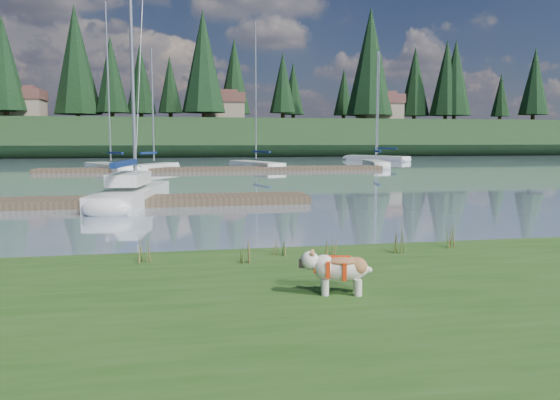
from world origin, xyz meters
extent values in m
plane|color=#8299AD|center=(0.00, 30.00, 0.00)|extent=(200.00, 200.00, 0.00)
cube|color=#2A4D1A|center=(0.00, -6.00, 0.17)|extent=(60.00, 9.00, 0.35)
cube|color=#1A3118|center=(0.00, 73.00, 2.50)|extent=(200.00, 20.00, 5.00)
cylinder|color=silver|center=(0.99, -4.81, 0.46)|extent=(0.11, 0.11, 0.22)
cylinder|color=silver|center=(1.04, -4.60, 0.46)|extent=(0.11, 0.11, 0.22)
cylinder|color=silver|center=(1.42, -4.91, 0.46)|extent=(0.11, 0.11, 0.22)
cylinder|color=silver|center=(1.47, -4.70, 0.46)|extent=(0.11, 0.11, 0.22)
ellipsoid|color=silver|center=(1.24, -4.76, 0.69)|extent=(0.79, 0.52, 0.34)
ellipsoid|color=#A0663C|center=(1.24, -4.76, 0.80)|extent=(0.57, 0.45, 0.12)
ellipsoid|color=silver|center=(0.82, -4.66, 0.80)|extent=(0.31, 0.31, 0.25)
cube|color=black|center=(0.71, -4.63, 0.76)|extent=(0.10, 0.14, 0.10)
cube|color=silver|center=(-2.63, 9.81, 0.22)|extent=(2.69, 7.38, 0.70)
ellipsoid|color=silver|center=(-2.10, 13.38, 0.22)|extent=(1.85, 2.18, 0.70)
cylinder|color=silver|center=(-2.54, 10.46, 6.27)|extent=(0.14, 0.14, 10.94)
cube|color=#0D1E4E|center=(-2.79, 8.76, 1.55)|extent=(0.68, 3.28, 0.20)
cube|color=silver|center=(-2.69, 9.41, 0.95)|extent=(1.52, 2.77, 0.45)
cube|color=#4C3D2C|center=(-4.00, 9.00, 0.15)|extent=(16.00, 2.00, 0.30)
cube|color=#4C3D2C|center=(2.00, 30.00, 0.15)|extent=(26.00, 2.20, 0.30)
cube|color=silver|center=(-5.85, 31.56, 0.22)|extent=(4.80, 7.49, 0.70)
ellipsoid|color=silver|center=(-7.49, 34.94, 0.22)|extent=(2.36, 2.55, 0.70)
cylinder|color=silver|center=(-5.85, 31.56, 6.66)|extent=(0.12, 0.12, 11.72)
cube|color=#0D1E4E|center=(-5.41, 30.64, 1.40)|extent=(1.48, 2.77, 0.20)
cube|color=silver|center=(-2.60, 30.69, 0.22)|extent=(3.69, 5.18, 0.70)
ellipsoid|color=silver|center=(-1.28, 32.98, 0.22)|extent=(1.72, 1.83, 0.70)
cylinder|color=silver|center=(-2.60, 30.69, 4.96)|extent=(0.12, 0.12, 8.33)
cube|color=#0D1E4E|center=(-2.97, 30.06, 1.40)|extent=(1.23, 1.92, 0.20)
cube|color=silver|center=(5.56, 33.23, 0.22)|extent=(3.85, 7.31, 0.70)
ellipsoid|color=silver|center=(4.41, 36.62, 0.22)|extent=(2.11, 2.36, 0.70)
cylinder|color=silver|center=(5.56, 33.23, 6.31)|extent=(0.12, 0.12, 11.02)
cube|color=#0D1E4E|center=(5.88, 32.30, 1.40)|extent=(1.11, 2.76, 0.20)
cube|color=silver|center=(15.95, 33.00, 0.22)|extent=(2.30, 5.98, 0.70)
ellipsoid|color=silver|center=(16.45, 35.88, 0.22)|extent=(1.53, 1.79, 0.70)
cylinder|color=silver|center=(15.95, 33.00, 5.30)|extent=(0.12, 0.12, 9.01)
cube|color=#0D1E4E|center=(15.82, 32.22, 1.40)|extent=(0.59, 2.32, 0.20)
cube|color=silver|center=(21.20, 46.41, 0.22)|extent=(5.64, 7.16, 0.70)
ellipsoid|color=silver|center=(19.08, 49.51, 0.22)|extent=(2.51, 2.61, 0.70)
cylinder|color=silver|center=(21.20, 46.41, 6.40)|extent=(0.12, 0.12, 11.19)
cube|color=#0D1E4E|center=(21.78, 45.57, 1.40)|extent=(1.85, 2.58, 0.20)
cone|color=#475B23|center=(0.11, -2.66, 0.58)|extent=(0.03, 0.03, 0.46)
cone|color=brown|center=(0.22, -2.73, 0.53)|extent=(0.03, 0.03, 0.37)
cone|color=#475B23|center=(0.17, -2.63, 0.60)|extent=(0.03, 0.03, 0.51)
cone|color=brown|center=(0.25, -2.69, 0.51)|extent=(0.03, 0.03, 0.32)
cone|color=#475B23|center=(0.13, -2.74, 0.56)|extent=(0.03, 0.03, 0.41)
cone|color=#475B23|center=(0.81, -2.20, 0.54)|extent=(0.03, 0.03, 0.39)
cone|color=brown|center=(0.92, -2.27, 0.51)|extent=(0.03, 0.03, 0.31)
cone|color=#475B23|center=(0.87, -2.17, 0.56)|extent=(0.03, 0.03, 0.43)
cone|color=brown|center=(0.95, -2.23, 0.49)|extent=(0.03, 0.03, 0.27)
cone|color=#475B23|center=(0.83, -2.28, 0.52)|extent=(0.03, 0.03, 0.35)
cone|color=#475B23|center=(2.97, -2.39, 0.62)|extent=(0.03, 0.03, 0.54)
cone|color=brown|center=(3.08, -2.46, 0.57)|extent=(0.03, 0.03, 0.43)
cone|color=#475B23|center=(3.03, -2.36, 0.65)|extent=(0.03, 0.03, 0.59)
cone|color=brown|center=(3.11, -2.42, 0.54)|extent=(0.03, 0.03, 0.38)
cone|color=#475B23|center=(2.99, -2.47, 0.59)|extent=(0.03, 0.03, 0.49)
cone|color=#475B23|center=(-1.56, -2.30, 0.58)|extent=(0.03, 0.03, 0.47)
cone|color=brown|center=(-1.45, -2.37, 0.54)|extent=(0.03, 0.03, 0.37)
cone|color=#475B23|center=(-1.50, -2.27, 0.61)|extent=(0.03, 0.03, 0.51)
cone|color=brown|center=(-1.42, -2.33, 0.51)|extent=(0.03, 0.03, 0.33)
cone|color=#475B23|center=(-1.54, -2.38, 0.56)|extent=(0.03, 0.03, 0.42)
cone|color=#475B23|center=(1.74, -2.33, 0.52)|extent=(0.03, 0.03, 0.34)
cone|color=brown|center=(1.85, -2.40, 0.49)|extent=(0.03, 0.03, 0.27)
cone|color=#475B23|center=(1.80, -2.30, 0.54)|extent=(0.03, 0.03, 0.37)
cone|color=brown|center=(1.88, -2.36, 0.47)|extent=(0.03, 0.03, 0.24)
cone|color=#475B23|center=(1.76, -2.41, 0.50)|extent=(0.03, 0.03, 0.30)
cone|color=#475B23|center=(4.16, -2.10, 0.59)|extent=(0.03, 0.03, 0.47)
cone|color=brown|center=(4.27, -2.17, 0.54)|extent=(0.03, 0.03, 0.38)
cone|color=#475B23|center=(4.22, -2.07, 0.61)|extent=(0.03, 0.03, 0.52)
cone|color=brown|center=(4.30, -2.13, 0.52)|extent=(0.03, 0.03, 0.33)
cone|color=#475B23|center=(4.18, -2.18, 0.56)|extent=(0.03, 0.03, 0.43)
cube|color=#33281C|center=(0.00, -1.60, 0.07)|extent=(60.00, 0.50, 0.14)
cylinder|color=#382619|center=(-10.00, 72.00, 5.90)|extent=(0.60, 0.60, 1.80)
cone|color=black|center=(-10.00, 72.00, 11.75)|extent=(4.84, 4.84, 11.00)
cylinder|color=#382619|center=(3.00, 66.00, 5.90)|extent=(0.60, 0.60, 1.80)
cone|color=black|center=(3.00, 66.00, 13.10)|extent=(6.16, 6.16, 14.00)
cylinder|color=#382619|center=(15.00, 70.00, 5.90)|extent=(0.60, 0.60, 1.80)
cone|color=black|center=(15.00, 70.00, 10.85)|extent=(3.96, 3.96, 9.00)
cylinder|color=#382619|center=(28.00, 68.00, 5.90)|extent=(0.60, 0.60, 1.80)
cone|color=black|center=(28.00, 68.00, 14.00)|extent=(7.04, 7.04, 16.00)
cylinder|color=#382619|center=(42.00, 71.00, 5.90)|extent=(0.60, 0.60, 1.80)
cone|color=black|center=(42.00, 71.00, 12.20)|extent=(5.28, 5.28, 12.00)
cylinder|color=#382619|center=(55.00, 67.00, 5.90)|extent=(0.60, 0.60, 1.80)
cone|color=black|center=(55.00, 67.00, 11.52)|extent=(4.62, 4.62, 10.50)
cube|color=gray|center=(-22.00, 70.00, 6.40)|extent=(6.00, 5.00, 2.80)
cube|color=brown|center=(-22.00, 70.00, 8.50)|extent=(6.30, 5.30, 1.40)
cube|color=brown|center=(-22.00, 70.00, 9.30)|extent=(4.20, 3.60, 0.70)
cube|color=gray|center=(6.00, 71.00, 6.40)|extent=(6.00, 5.00, 2.80)
cube|color=brown|center=(6.00, 71.00, 8.50)|extent=(6.30, 5.30, 1.40)
cube|color=brown|center=(6.00, 71.00, 9.30)|extent=(4.20, 3.60, 0.70)
cube|color=gray|center=(30.00, 69.00, 6.40)|extent=(6.00, 5.00, 2.80)
cube|color=brown|center=(30.00, 69.00, 8.50)|extent=(6.30, 5.30, 1.40)
cube|color=brown|center=(30.00, 69.00, 9.30)|extent=(4.20, 3.60, 0.70)
camera|label=1|loc=(-0.93, -11.69, 2.44)|focal=35.00mm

